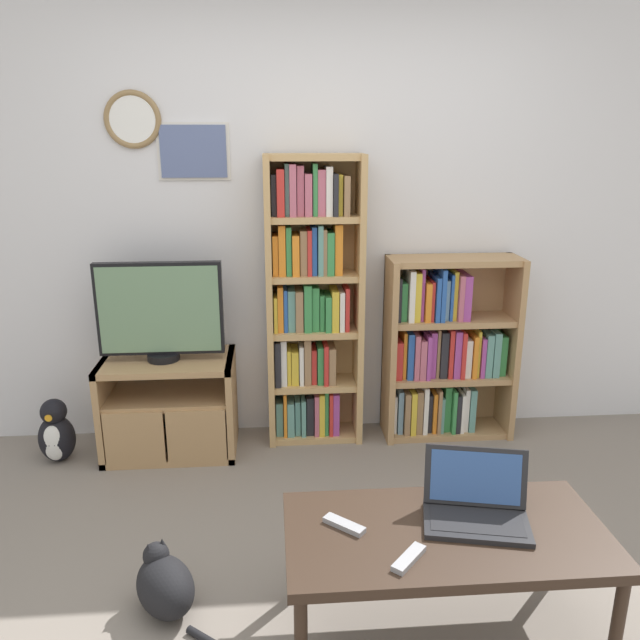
{
  "coord_description": "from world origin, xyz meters",
  "views": [
    {
      "loc": [
        -0.27,
        -1.93,
        1.8
      ],
      "look_at": [
        -0.05,
        0.94,
        0.94
      ],
      "focal_mm": 35.0,
      "sensor_mm": 36.0,
      "label": 1
    }
  ],
  "objects_px": {
    "tv_stand": "(170,406)",
    "penguin_figurine": "(56,433)",
    "television": "(160,312)",
    "laptop": "(476,503)",
    "remote_far_from_laptop": "(409,558)",
    "bookshelf_short": "(443,351)",
    "bookshelf_tall": "(311,303)",
    "remote_near_laptop": "(344,525)",
    "coffee_table": "(446,540)",
    "cat": "(165,584)"
  },
  "relations": [
    {
      "from": "tv_stand",
      "to": "penguin_figurine",
      "type": "height_order",
      "value": "tv_stand"
    },
    {
      "from": "television",
      "to": "laptop",
      "type": "height_order",
      "value": "television"
    },
    {
      "from": "tv_stand",
      "to": "remote_far_from_laptop",
      "type": "xyz_separation_m",
      "value": [
        1.04,
        -1.66,
        0.17
      ]
    },
    {
      "from": "remote_far_from_laptop",
      "to": "bookshelf_short",
      "type": "bearing_deg",
      "value": -66.78
    },
    {
      "from": "laptop",
      "to": "television",
      "type": "bearing_deg",
      "value": 145.31
    },
    {
      "from": "bookshelf_tall",
      "to": "laptop",
      "type": "bearing_deg",
      "value": -72.5
    },
    {
      "from": "bookshelf_tall",
      "to": "bookshelf_short",
      "type": "distance_m",
      "value": 0.86
    },
    {
      "from": "remote_near_laptop",
      "to": "penguin_figurine",
      "type": "bearing_deg",
      "value": -92.16
    },
    {
      "from": "television",
      "to": "bookshelf_tall",
      "type": "relative_size",
      "value": 0.41
    },
    {
      "from": "television",
      "to": "coffee_table",
      "type": "distance_m",
      "value": 1.99
    },
    {
      "from": "television",
      "to": "remote_near_laptop",
      "type": "relative_size",
      "value": 4.62
    },
    {
      "from": "remote_far_from_laptop",
      "to": "cat",
      "type": "distance_m",
      "value": 1.01
    },
    {
      "from": "bookshelf_tall",
      "to": "remote_far_from_laptop",
      "type": "relative_size",
      "value": 11.4
    },
    {
      "from": "bookshelf_short",
      "to": "penguin_figurine",
      "type": "height_order",
      "value": "bookshelf_short"
    },
    {
      "from": "tv_stand",
      "to": "bookshelf_short",
      "type": "distance_m",
      "value": 1.65
    },
    {
      "from": "television",
      "to": "cat",
      "type": "distance_m",
      "value": 1.5
    },
    {
      "from": "remote_far_from_laptop",
      "to": "cat",
      "type": "relative_size",
      "value": 0.33
    },
    {
      "from": "laptop",
      "to": "cat",
      "type": "xyz_separation_m",
      "value": [
        -1.17,
        0.15,
        -0.4
      ]
    },
    {
      "from": "tv_stand",
      "to": "bookshelf_tall",
      "type": "distance_m",
      "value": 1.01
    },
    {
      "from": "remote_near_laptop",
      "to": "bookshelf_tall",
      "type": "bearing_deg",
      "value": -138.38
    },
    {
      "from": "bookshelf_short",
      "to": "remote_near_laptop",
      "type": "height_order",
      "value": "bookshelf_short"
    },
    {
      "from": "tv_stand",
      "to": "penguin_figurine",
      "type": "distance_m",
      "value": 0.65
    },
    {
      "from": "television",
      "to": "coffee_table",
      "type": "height_order",
      "value": "television"
    },
    {
      "from": "bookshelf_tall",
      "to": "penguin_figurine",
      "type": "relative_size",
      "value": 4.5
    },
    {
      "from": "cat",
      "to": "penguin_figurine",
      "type": "distance_m",
      "value": 1.46
    },
    {
      "from": "coffee_table",
      "to": "remote_far_from_laptop",
      "type": "bearing_deg",
      "value": -137.43
    },
    {
      "from": "laptop",
      "to": "penguin_figurine",
      "type": "bearing_deg",
      "value": 157.4
    },
    {
      "from": "tv_stand",
      "to": "television",
      "type": "relative_size",
      "value": 1.09
    },
    {
      "from": "cat",
      "to": "penguin_figurine",
      "type": "height_order",
      "value": "penguin_figurine"
    },
    {
      "from": "television",
      "to": "bookshelf_tall",
      "type": "xyz_separation_m",
      "value": [
        0.85,
        0.13,
        -0.0
      ]
    },
    {
      "from": "television",
      "to": "remote_near_laptop",
      "type": "height_order",
      "value": "television"
    },
    {
      "from": "bookshelf_tall",
      "to": "remote_far_from_laptop",
      "type": "distance_m",
      "value": 1.85
    },
    {
      "from": "cat",
      "to": "television",
      "type": "bearing_deg",
      "value": 67.91
    },
    {
      "from": "tv_stand",
      "to": "bookshelf_short",
      "type": "height_order",
      "value": "bookshelf_short"
    },
    {
      "from": "coffee_table",
      "to": "remote_far_from_laptop",
      "type": "height_order",
      "value": "remote_far_from_laptop"
    },
    {
      "from": "television",
      "to": "bookshelf_short",
      "type": "xyz_separation_m",
      "value": [
        1.64,
        0.12,
        -0.32
      ]
    },
    {
      "from": "coffee_table",
      "to": "cat",
      "type": "height_order",
      "value": "coffee_table"
    },
    {
      "from": "bookshelf_short",
      "to": "remote_far_from_laptop",
      "type": "bearing_deg",
      "value": -108.47
    },
    {
      "from": "television",
      "to": "laptop",
      "type": "xyz_separation_m",
      "value": [
        1.34,
        -1.44,
        -0.34
      ]
    },
    {
      "from": "bookshelf_short",
      "to": "cat",
      "type": "distance_m",
      "value": 2.08
    },
    {
      "from": "bookshelf_tall",
      "to": "remote_far_from_laptop",
      "type": "bearing_deg",
      "value": -83.52
    },
    {
      "from": "bookshelf_short",
      "to": "remote_near_laptop",
      "type": "xyz_separation_m",
      "value": [
        -0.79,
        -1.58,
        -0.07
      ]
    },
    {
      "from": "tv_stand",
      "to": "cat",
      "type": "bearing_deg",
      "value": -82.89
    },
    {
      "from": "penguin_figurine",
      "to": "cat",
      "type": "bearing_deg",
      "value": -57.05
    },
    {
      "from": "laptop",
      "to": "cat",
      "type": "distance_m",
      "value": 1.24
    },
    {
      "from": "laptop",
      "to": "penguin_figurine",
      "type": "relative_size",
      "value": 1.11
    },
    {
      "from": "coffee_table",
      "to": "laptop",
      "type": "xyz_separation_m",
      "value": [
        0.12,
        0.06,
        0.1
      ]
    },
    {
      "from": "coffee_table",
      "to": "cat",
      "type": "xyz_separation_m",
      "value": [
        -1.04,
        0.21,
        -0.29
      ]
    },
    {
      "from": "remote_near_laptop",
      "to": "remote_far_from_laptop",
      "type": "xyz_separation_m",
      "value": [
        0.19,
        -0.2,
        0.0
      ]
    },
    {
      "from": "bookshelf_tall",
      "to": "penguin_figurine",
      "type": "xyz_separation_m",
      "value": [
        -1.46,
        -0.2,
        -0.68
      ]
    }
  ]
}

